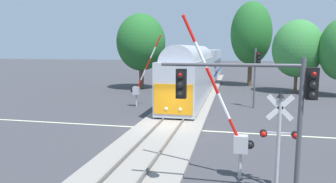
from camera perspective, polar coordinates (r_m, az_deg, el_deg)
ground_plane at (r=20.27m, az=0.06°, el=-6.92°), size 220.00×220.00×0.00m
road_centre_stripe at (r=20.27m, az=0.06°, el=-6.91°), size 44.00×0.20×0.01m
railway_track at (r=20.25m, az=0.06°, el=-6.66°), size 4.40×80.00×0.32m
commuter_train at (r=40.43m, az=6.29°, el=4.56°), size 3.04×41.86×5.16m
crossing_gate_near at (r=12.60m, az=12.14°, el=-6.64°), size 2.95×0.40×6.55m
crossing_signal_mast at (r=12.02m, az=19.85°, el=-6.83°), size 1.36×0.44×3.69m
crossing_gate_far at (r=27.56m, az=-5.43°, el=1.37°), size 2.88×0.40×6.37m
traffic_signal_near_right at (r=10.34m, az=16.16°, el=-0.71°), size 4.96×0.38×4.95m
traffic_signal_far_side at (r=27.78m, az=16.08°, el=4.16°), size 0.53×0.38×5.22m
elm_centre_background at (r=43.98m, az=15.13°, el=10.34°), size 5.51×5.51×11.44m
oak_far_right at (r=38.86m, az=22.82°, el=7.31°), size 5.64×5.64×8.46m
oak_behind_train at (r=39.64m, az=-5.01°, el=9.03°), size 6.19×6.19×9.53m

